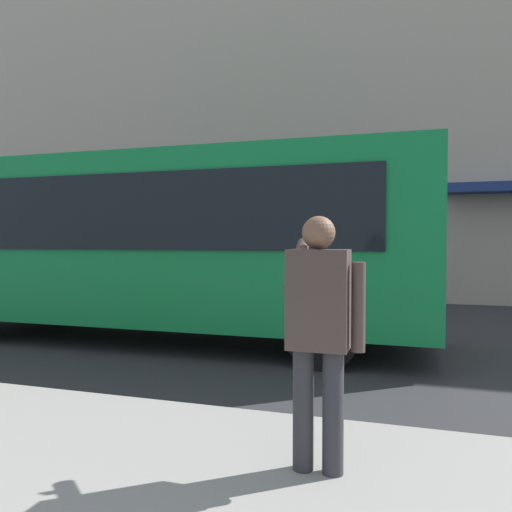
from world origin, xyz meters
The scene contains 4 objects.
ground_plane centered at (0.00, 0.00, 0.00)m, with size 60.00×60.00×0.00m, color #2B2B2D.
building_facade_far centered at (-0.02, -6.80, 5.99)m, with size 28.00×1.55×12.00m.
red_bus centered at (3.59, 0.21, 1.68)m, with size 9.05×2.54×3.08m.
pedestrian_photographer centered at (0.02, 4.52, 1.14)m, with size 0.53×0.52×1.70m.
Camera 1 is at (-0.59, 7.81, 1.69)m, focal length 35.46 mm.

